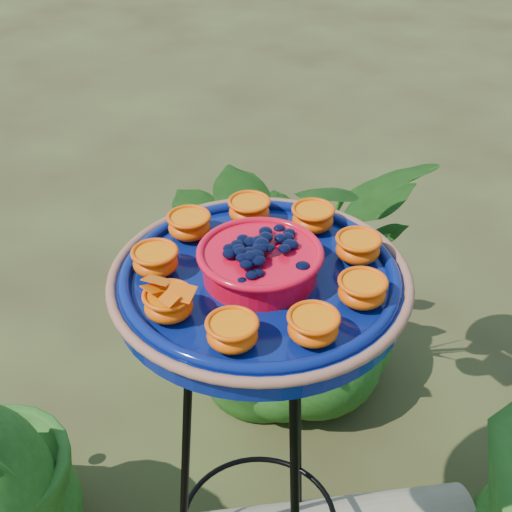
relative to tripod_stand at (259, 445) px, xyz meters
name	(u,v)px	position (x,y,z in m)	size (l,w,h in m)	color
tripod_stand	(259,445)	(0.00, 0.00, 0.00)	(0.35, 0.37, 0.91)	black
feeder_dish	(260,277)	(0.00, 0.00, 0.40)	(0.50, 0.50, 0.11)	#07165C
shrub_back_left	(273,271)	(-0.43, 0.61, -0.13)	(0.76, 0.66, 0.84)	#1F4C14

